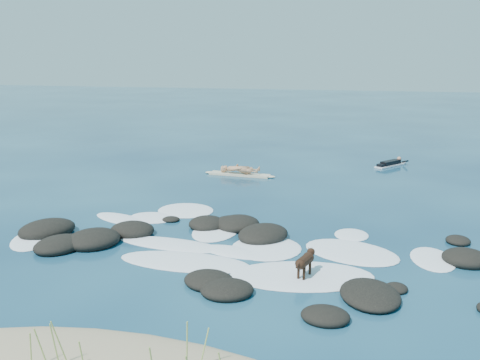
% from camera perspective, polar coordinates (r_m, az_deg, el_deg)
% --- Properties ---
extents(ground, '(160.00, 160.00, 0.00)m').
position_cam_1_polar(ground, '(16.22, -0.46, -6.34)').
color(ground, '#0A2642').
rests_on(ground, ground).
extents(reef_rocks, '(14.95, 6.87, 0.61)m').
position_cam_1_polar(reef_rocks, '(15.54, -6.69, -6.81)').
color(reef_rocks, black).
rests_on(reef_rocks, ground).
extents(breaking_foam, '(13.18, 7.43, 0.12)m').
position_cam_1_polar(breaking_foam, '(15.70, -0.71, -6.96)').
color(breaking_foam, white).
rests_on(breaking_foam, ground).
extents(standing_surfer_rig, '(3.44, 0.72, 1.96)m').
position_cam_1_polar(standing_surfer_rig, '(24.76, -0.04, 2.22)').
color(standing_surfer_rig, beige).
rests_on(standing_surfer_rig, ground).
extents(paddling_surfer_rig, '(1.67, 2.10, 0.40)m').
position_cam_1_polar(paddling_surfer_rig, '(28.14, 15.80, 1.70)').
color(paddling_surfer_rig, silver).
rests_on(paddling_surfer_rig, ground).
extents(dog, '(0.44, 1.09, 0.70)m').
position_cam_1_polar(dog, '(13.42, 6.99, -8.51)').
color(dog, black).
rests_on(dog, ground).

